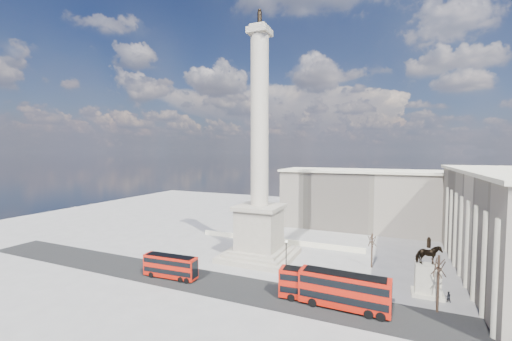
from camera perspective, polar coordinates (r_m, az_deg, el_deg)
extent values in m
plane|color=gray|center=(62.68, -1.21, -16.81)|extent=(180.00, 180.00, 0.00)
cube|color=black|center=(52.33, -0.77, -21.02)|extent=(120.00, 9.00, 0.01)
cube|color=#A19886|center=(66.84, 0.64, -15.06)|extent=(14.00, 14.00, 1.00)
cube|color=#A19886|center=(66.60, 0.64, -14.45)|extent=(12.00, 12.00, 0.50)
cube|color=#A19886|center=(66.45, 0.64, -14.04)|extent=(10.00, 10.00, 0.50)
cube|color=#A19886|center=(65.31, 0.64, -10.47)|extent=(8.00, 8.00, 8.00)
cube|color=#A19886|center=(64.40, 0.64, -6.67)|extent=(9.00, 9.00, 0.80)
cylinder|color=#B6AB97|center=(63.73, 0.65, 8.93)|extent=(3.60, 3.60, 34.00)
cube|color=#A19886|center=(67.75, 0.66, 23.91)|extent=(4.20, 4.20, 1.20)
cube|color=#A19886|center=(68.07, 0.66, 24.62)|extent=(3.20, 3.20, 0.60)
cylinder|color=black|center=(68.67, 0.66, 25.86)|extent=(0.90, 0.90, 2.60)
sphere|color=black|center=(69.30, 0.67, 27.09)|extent=(0.70, 0.70, 0.70)
cube|color=beige|center=(76.63, 3.90, -12.61)|extent=(40.00, 0.60, 1.10)
cube|color=#AFA38F|center=(94.57, 20.50, -5.14)|extent=(50.00, 16.00, 16.00)
cube|color=beige|center=(93.74, 20.60, -0.11)|extent=(51.00, 17.00, 0.60)
cube|color=red|center=(58.06, -15.30, -16.40)|extent=(9.81, 2.74, 3.57)
cube|color=black|center=(58.28, -15.29, -16.99)|extent=(9.42, 2.78, 0.79)
cube|color=black|center=(57.75, -15.31, -15.52)|extent=(9.42, 2.78, 0.79)
cube|color=black|center=(57.48, -15.33, -14.70)|extent=(8.83, 2.46, 0.05)
cylinder|color=black|center=(60.43, -17.86, -17.27)|extent=(1.10, 2.37, 0.97)
cylinder|color=black|center=(57.18, -12.94, -18.41)|extent=(1.10, 2.37, 0.97)
cylinder|color=black|center=(56.60, -11.90, -18.63)|extent=(1.10, 2.37, 0.97)
cube|color=red|center=(48.94, 11.20, -19.81)|extent=(11.28, 3.39, 4.09)
cube|color=black|center=(49.23, 11.19, -20.60)|extent=(10.84, 3.42, 0.91)
cube|color=black|center=(48.52, 11.21, -18.64)|extent=(10.84, 3.42, 0.91)
cube|color=black|center=(48.16, 11.23, -17.54)|extent=(10.15, 3.05, 0.06)
cylinder|color=black|center=(50.25, 6.72, -21.43)|extent=(1.32, 2.72, 1.11)
cylinder|color=black|center=(49.42, 15.03, -21.97)|extent=(1.32, 2.72, 1.11)
cylinder|color=black|center=(49.37, 16.69, -22.03)|extent=(1.32, 2.72, 1.11)
cube|color=red|center=(47.69, 15.66, -20.21)|extent=(12.26, 3.19, 4.48)
cube|color=black|center=(48.02, 15.65, -21.09)|extent=(11.78, 3.23, 1.00)
cube|color=black|center=(47.23, 15.69, -18.89)|extent=(11.78, 3.23, 1.00)
cube|color=black|center=(46.84, 15.71, -17.66)|extent=(11.04, 2.87, 0.07)
cylinder|color=black|center=(49.28, 10.66, -21.92)|extent=(1.32, 2.93, 1.22)
cylinder|color=black|center=(48.15, 19.96, -22.70)|extent=(1.32, 2.93, 1.22)
cylinder|color=black|center=(48.06, 21.84, -22.79)|extent=(1.32, 2.93, 1.22)
cylinder|color=black|center=(58.26, 5.48, -18.18)|extent=(0.42, 0.42, 0.48)
cylinder|color=black|center=(57.35, 5.50, -15.72)|extent=(0.15, 0.15, 5.75)
cylinder|color=black|center=(56.50, 5.52, -13.06)|extent=(0.29, 0.29, 0.29)
sphere|color=silver|center=(56.41, 5.52, -12.73)|extent=(0.54, 0.54, 0.54)
cube|color=beige|center=(56.95, 28.68, -19.06)|extent=(4.34, 3.26, 0.54)
cube|color=beige|center=(56.19, 28.74, -17.06)|extent=(3.47, 2.39, 4.78)
imported|color=black|center=(54.99, 28.86, -13.29)|extent=(3.81, 2.78, 2.93)
cylinder|color=black|center=(54.53, 28.91, -11.51)|extent=(0.54, 0.54, 1.30)
sphere|color=black|center=(54.34, 28.94, -10.74)|extent=(0.39, 0.39, 0.39)
cylinder|color=#332319|center=(51.08, 30.20, -17.38)|extent=(0.31, 0.31, 7.81)
cylinder|color=#332319|center=(64.25, 20.32, -13.49)|extent=(0.30, 0.30, 6.43)
cylinder|color=#332319|center=(75.57, 36.47, -10.86)|extent=(0.33, 0.33, 7.80)
imported|color=black|center=(56.39, 18.91, -18.40)|extent=(0.76, 0.67, 1.75)
imported|color=black|center=(56.04, 31.55, -18.96)|extent=(0.79, 0.63, 1.57)
imported|color=black|center=(57.76, 14.15, -17.91)|extent=(0.89, 0.88, 1.51)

